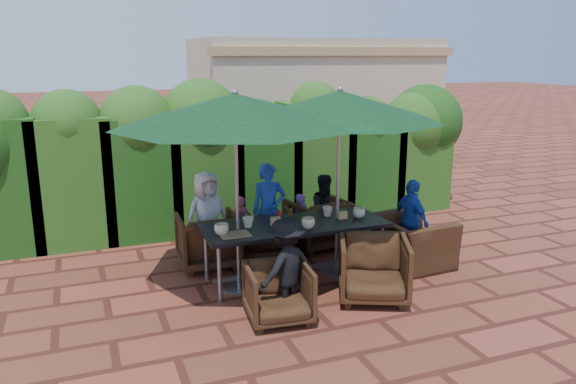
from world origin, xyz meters
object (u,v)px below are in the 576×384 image
object	(u,v)px
umbrella_left	(235,110)
chair_near_left	(279,290)
chair_far_mid	(265,231)
chair_near_right	(374,266)
chair_end_right	(412,233)
dining_table	(294,229)
chair_far_left	(208,238)
chair_far_right	(317,221)
umbrella_right	(340,106)

from	to	relation	value
umbrella_left	chair_near_left	size ratio (longest dim) A/B	4.16
chair_far_mid	chair_near_right	size ratio (longest dim) A/B	0.91
chair_end_right	chair_far_mid	bearing A→B (deg)	55.63
dining_table	umbrella_left	distance (m)	1.72
umbrella_left	chair_end_right	size ratio (longest dim) A/B	2.84
umbrella_left	chair_far_left	size ratio (longest dim) A/B	3.57
dining_table	chair_near_right	size ratio (longest dim) A/B	2.85
chair_near_left	chair_near_right	size ratio (longest dim) A/B	0.85
umbrella_left	chair_far_right	bearing A→B (deg)	34.89
umbrella_right	chair_far_mid	distance (m)	2.17
chair_far_mid	chair_end_right	xyz separation A→B (m)	(1.77, -1.05, 0.07)
chair_far_right	chair_far_left	bearing A→B (deg)	-0.94
chair_far_left	chair_far_right	xyz separation A→B (m)	(1.72, 0.20, 0.00)
chair_far_right	chair_end_right	distance (m)	1.46
dining_table	chair_near_left	bearing A→B (deg)	-119.86
chair_end_right	chair_near_left	bearing A→B (deg)	108.23
dining_table	chair_far_right	bearing A→B (deg)	52.96
chair_far_mid	chair_near_left	distance (m)	2.04
umbrella_right	chair_far_right	size ratio (longest dim) A/B	3.19
dining_table	chair_near_left	size ratio (longest dim) A/B	3.37
umbrella_left	umbrella_right	xyz separation A→B (m)	(1.38, 0.07, -0.00)
chair_far_mid	umbrella_left	bearing A→B (deg)	67.61
chair_near_right	umbrella_right	bearing A→B (deg)	116.29
umbrella_left	chair_far_right	size ratio (longest dim) A/B	3.54
umbrella_right	chair_near_right	bearing A→B (deg)	-88.02
chair_far_left	chair_near_left	size ratio (longest dim) A/B	1.16
dining_table	chair_far_right	world-z (taller)	chair_far_right
chair_near_right	chair_end_right	size ratio (longest dim) A/B	0.81
dining_table	umbrella_right	distance (m)	1.66
chair_near_left	chair_end_right	size ratio (longest dim) A/B	0.68
umbrella_right	chair_end_right	xyz separation A→B (m)	(1.08, -0.13, -1.77)
dining_table	chair_far_left	world-z (taller)	chair_far_left
chair_near_left	chair_near_right	distance (m)	1.25
umbrella_left	umbrella_right	world-z (taller)	same
chair_far_mid	chair_end_right	size ratio (longest dim) A/B	0.74
umbrella_left	chair_far_right	xyz separation A→B (m)	(1.54, 1.07, -1.80)
chair_far_right	chair_near_left	size ratio (longest dim) A/B	1.17
umbrella_right	chair_far_right	world-z (taller)	umbrella_right
chair_far_left	chair_far_mid	world-z (taller)	chair_far_left
chair_far_mid	chair_end_right	bearing A→B (deg)	161.73
chair_far_left	chair_far_right	size ratio (longest dim) A/B	0.99
umbrella_left	chair_end_right	xyz separation A→B (m)	(2.45, -0.06, -1.77)
chair_far_right	chair_end_right	xyz separation A→B (m)	(0.92, -1.14, 0.04)
umbrella_left	chair_far_mid	distance (m)	2.19
chair_far_left	chair_end_right	world-z (taller)	chair_end_right
dining_table	chair_far_right	distance (m)	1.32
umbrella_left	chair_near_left	world-z (taller)	umbrella_left
chair_far_mid	chair_far_left	bearing A→B (deg)	19.38
chair_far_left	chair_far_mid	bearing A→B (deg)	-170.75
chair_near_right	chair_far_left	bearing A→B (deg)	156.69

